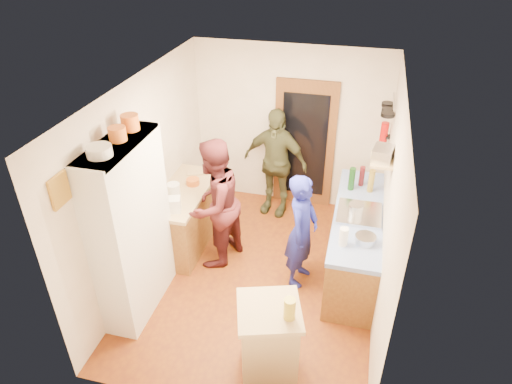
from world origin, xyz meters
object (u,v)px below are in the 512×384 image
at_px(right_counter_base, 355,242).
at_px(person_left, 218,203).
at_px(person_hob, 303,233).
at_px(person_back, 276,163).
at_px(hutch_body, 132,230).
at_px(island_base, 268,342).

xyz_separation_m(right_counter_base, person_left, (-1.81, -0.26, 0.49)).
relative_size(right_counter_base, person_hob, 1.41).
xyz_separation_m(person_left, person_back, (0.48, 1.36, -0.03)).
relative_size(hutch_body, person_hob, 1.41).
height_order(right_counter_base, island_base, island_base).
height_order(island_base, person_hob, person_hob).
distance_m(hutch_body, person_back, 2.68).
relative_size(hutch_body, island_base, 2.56).
xyz_separation_m(island_base, person_left, (-1.06, 1.65, 0.48)).
height_order(hutch_body, person_left, hutch_body).
bearing_deg(island_base, right_counter_base, 68.52).
bearing_deg(island_base, hutch_body, 160.54).
bearing_deg(person_hob, island_base, -174.27).
bearing_deg(person_left, person_hob, 99.12).
bearing_deg(right_counter_base, person_left, -171.73).
xyz_separation_m(hutch_body, person_back, (1.17, 2.40, -0.22)).
distance_m(right_counter_base, person_back, 1.78).
xyz_separation_m(right_counter_base, person_hob, (-0.64, -0.45, 0.36)).
relative_size(right_counter_base, person_left, 1.21).
xyz_separation_m(hutch_body, island_base, (1.75, -0.62, -0.67)).
bearing_deg(right_counter_base, person_back, 140.47).
bearing_deg(hutch_body, right_counter_base, 27.47).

